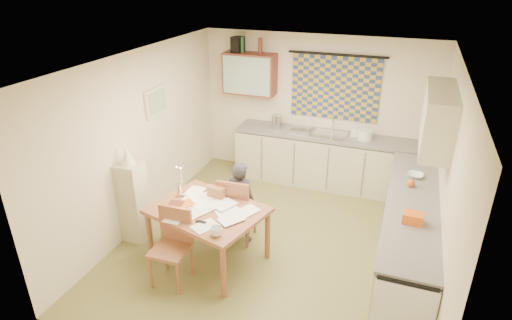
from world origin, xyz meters
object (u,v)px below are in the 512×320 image
at_px(dining_table, 209,234).
at_px(shelf_stand, 134,202).
at_px(counter_back, 331,161).
at_px(chair_far, 238,220).
at_px(person, 240,202).
at_px(counter_right, 408,234).
at_px(stove, 403,301).

height_order(dining_table, shelf_stand, shelf_stand).
bearing_deg(shelf_stand, counter_back, 48.60).
distance_m(chair_far, person, 0.29).
bearing_deg(person, chair_far, 2.64).
bearing_deg(shelf_stand, dining_table, -3.58).
distance_m(counter_right, person, 2.18).
bearing_deg(stove, chair_far, 155.34).
bearing_deg(chair_far, dining_table, 67.91).
xyz_separation_m(dining_table, person, (0.22, 0.54, 0.21)).
distance_m(stove, person, 2.40).
distance_m(stove, dining_table, 2.43).
bearing_deg(counter_back, dining_table, -112.32).
relative_size(counter_right, shelf_stand, 2.57).
xyz_separation_m(dining_table, shelf_stand, (-1.16, 0.07, 0.20)).
relative_size(counter_back, shelf_stand, 2.87).
xyz_separation_m(counter_right, person, (-2.17, -0.21, 0.14)).
height_order(counter_back, person, person).
relative_size(dining_table, chair_far, 1.60).
bearing_deg(person, counter_back, -111.98).
xyz_separation_m(dining_table, chair_far, (0.18, 0.54, -0.08)).
height_order(counter_back, dining_table, counter_back).
bearing_deg(counter_back, person, -112.46).
bearing_deg(counter_back, counter_right, -54.22).
bearing_deg(counter_back, shelf_stand, -131.40).
bearing_deg(person, stove, 155.39).
height_order(stove, dining_table, stove).
height_order(dining_table, person, person).
bearing_deg(counter_right, dining_table, -162.42).
height_order(chair_far, person, person).
distance_m(chair_far, shelf_stand, 1.44).
distance_m(counter_back, person, 2.22).
distance_m(stove, shelf_stand, 3.58).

